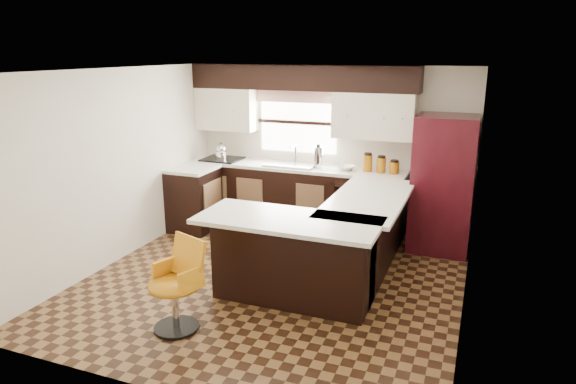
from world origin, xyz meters
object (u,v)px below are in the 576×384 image
at_px(refrigerator, 443,184).
at_px(peninsula_long, 363,236).
at_px(peninsula_return, 293,260).
at_px(bar_chair, 174,287).

bearing_deg(refrigerator, peninsula_long, -125.35).
relative_size(peninsula_return, bar_chair, 1.84).
relative_size(peninsula_long, peninsula_return, 1.18).
bearing_deg(peninsula_long, refrigerator, 54.65).
bearing_deg(peninsula_return, peninsula_long, 61.70).
bearing_deg(peninsula_return, refrigerator, 57.80).
xyz_separation_m(peninsula_long, peninsula_return, (-0.53, -0.97, 0.00)).
xyz_separation_m(peninsula_long, refrigerator, (0.79, 1.12, 0.45)).
bearing_deg(peninsula_long, bar_chair, -124.63).
bearing_deg(bar_chair, peninsula_long, 75.80).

